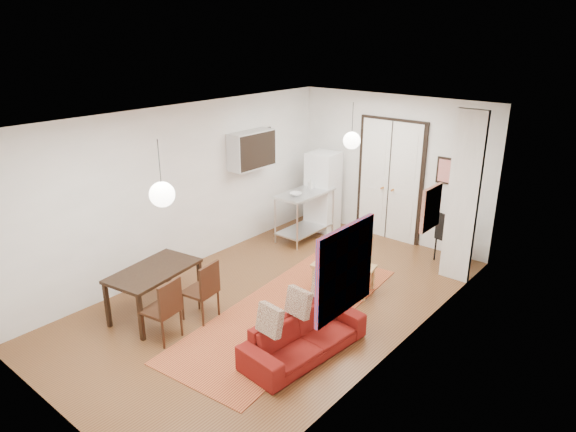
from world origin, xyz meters
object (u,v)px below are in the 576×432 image
Objects in this scene: sofa at (304,336)px; fridge at (323,191)px; coffee_table at (344,268)px; kitchen_counter at (305,208)px; black_side_chair at (454,232)px; dining_chair_far at (166,302)px; dining_chair_near at (204,284)px; dining_table at (154,274)px.

sofa is 1.07× the size of fridge.
sofa reaches higher than coffee_table.
black_side_chair is (2.78, 0.90, -0.09)m from kitchen_counter.
dining_chair_far is at bearing -85.39° from fridge.
dining_chair_near is 1.00× the size of dining_chair_far.
sofa is at bearing 108.14° from dining_chair_far.
kitchen_counter is 0.77× the size of fridge.
coffee_table is at bearing 142.25° from dining_chair_near.
dining_chair_near is 4.72m from black_side_chair.
kitchen_counter is 4.14m from dining_chair_far.
sofa is at bearing 87.20° from dining_chair_near.
dining_chair_near is (0.60, 0.44, -0.13)m from dining_table.
coffee_table is at bearing 24.16° from sofa.
dining_table is (-1.71, -2.46, 0.28)m from coffee_table.
sofa is 4.06m from kitchen_counter.
fridge is 4.80m from dining_chair_far.
black_side_chair is (0.28, 4.08, 0.29)m from sofa.
kitchen_counter is 3.46m from dining_chair_near.
dining_chair_near is at bearing 36.31° from dining_table.
fridge is at bearing -177.83° from dining_chair_near.
dining_chair_near is at bearing 101.61° from sofa.
dining_chair_near is (0.79, -4.03, -0.31)m from fridge.
kitchen_counter reaches higher than dining_table.
dining_chair_far is at bearing 122.54° from sofa.
dining_table is at bearing 110.50° from sofa.
dining_chair_far is at bearing 83.47° from black_side_chair.
dining_table is at bearing -88.07° from kitchen_counter.
dining_table is (0.19, -4.47, -0.18)m from fridge.
kitchen_counter reaches higher than dining_chair_far.
dining_chair_far is 5.37m from black_side_chair.
coffee_table is 2.80m from fridge.
sofa is 2.45m from dining_table.
black_side_chair is at bearing 68.06° from coffee_table.
dining_chair_near is at bearing -118.77° from coffee_table.
dining_table is at bearing 76.51° from black_side_chair.
kitchen_counter reaches higher than black_side_chair.
dining_chair_far is (0.76, -4.07, -0.12)m from kitchen_counter.
fridge is at bearing 38.77° from sofa.
fridge reaches higher than dining_table.
black_side_chair is (2.02, 4.97, 0.03)m from dining_chair_far.
dining_table is 0.67m from dining_chair_far.
fridge is at bearing 20.52° from black_side_chair.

